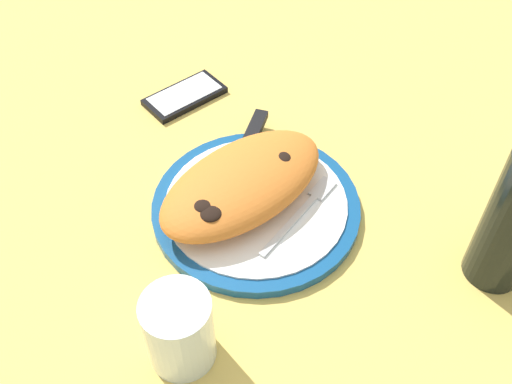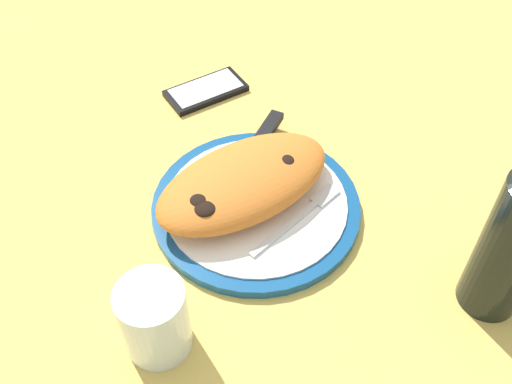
{
  "view_description": "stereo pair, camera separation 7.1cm",
  "coord_description": "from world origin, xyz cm",
  "px_view_note": "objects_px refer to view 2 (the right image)",
  "views": [
    {
      "loc": [
        -37.16,
        -36.34,
        61.48
      ],
      "look_at": [
        0.0,
        0.0,
        3.7
      ],
      "focal_mm": 41.27,
      "sensor_mm": 36.0,
      "label": 1
    },
    {
      "loc": [
        -31.86,
        -41.07,
        61.48
      ],
      "look_at": [
        0.0,
        0.0,
        3.7
      ],
      "focal_mm": 41.27,
      "sensor_mm": 36.0,
      "label": 2
    }
  ],
  "objects_px": {
    "knife": "(257,147)",
    "smartphone": "(206,91)",
    "calzone": "(244,182)",
    "fork": "(303,213)",
    "water_glass": "(155,322)",
    "plate": "(256,206)"
  },
  "relations": [
    {
      "from": "calzone",
      "to": "knife",
      "type": "relative_size",
      "value": 1.23
    },
    {
      "from": "knife",
      "to": "smartphone",
      "type": "relative_size",
      "value": 1.57
    },
    {
      "from": "plate",
      "to": "calzone",
      "type": "xyz_separation_m",
      "value": [
        -0.01,
        0.02,
        0.04
      ]
    },
    {
      "from": "knife",
      "to": "smartphone",
      "type": "height_order",
      "value": "knife"
    },
    {
      "from": "fork",
      "to": "water_glass",
      "type": "xyz_separation_m",
      "value": [
        -0.24,
        -0.03,
        0.02
      ]
    },
    {
      "from": "calzone",
      "to": "smartphone",
      "type": "relative_size",
      "value": 1.94
    },
    {
      "from": "calzone",
      "to": "knife",
      "type": "distance_m",
      "value": 0.1
    },
    {
      "from": "calzone",
      "to": "smartphone",
      "type": "bearing_deg",
      "value": 67.46
    },
    {
      "from": "knife",
      "to": "water_glass",
      "type": "height_order",
      "value": "water_glass"
    },
    {
      "from": "fork",
      "to": "water_glass",
      "type": "relative_size",
      "value": 1.63
    },
    {
      "from": "smartphone",
      "to": "water_glass",
      "type": "distance_m",
      "value": 0.45
    },
    {
      "from": "smartphone",
      "to": "fork",
      "type": "bearing_deg",
      "value": -100.08
    },
    {
      "from": "knife",
      "to": "smartphone",
      "type": "distance_m",
      "value": 0.17
    },
    {
      "from": "knife",
      "to": "water_glass",
      "type": "bearing_deg",
      "value": -148.12
    },
    {
      "from": "fork",
      "to": "water_glass",
      "type": "height_order",
      "value": "water_glass"
    },
    {
      "from": "plate",
      "to": "fork",
      "type": "bearing_deg",
      "value": -57.25
    },
    {
      "from": "fork",
      "to": "water_glass",
      "type": "bearing_deg",
      "value": -172.32
    },
    {
      "from": "calzone",
      "to": "fork",
      "type": "xyz_separation_m",
      "value": [
        0.04,
        -0.07,
        -0.03
      ]
    },
    {
      "from": "calzone",
      "to": "fork",
      "type": "bearing_deg",
      "value": -60.37
    },
    {
      "from": "smartphone",
      "to": "water_glass",
      "type": "relative_size",
      "value": 1.36
    },
    {
      "from": "plate",
      "to": "fork",
      "type": "distance_m",
      "value": 0.07
    },
    {
      "from": "knife",
      "to": "fork",
      "type": "bearing_deg",
      "value": -101.55
    }
  ]
}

